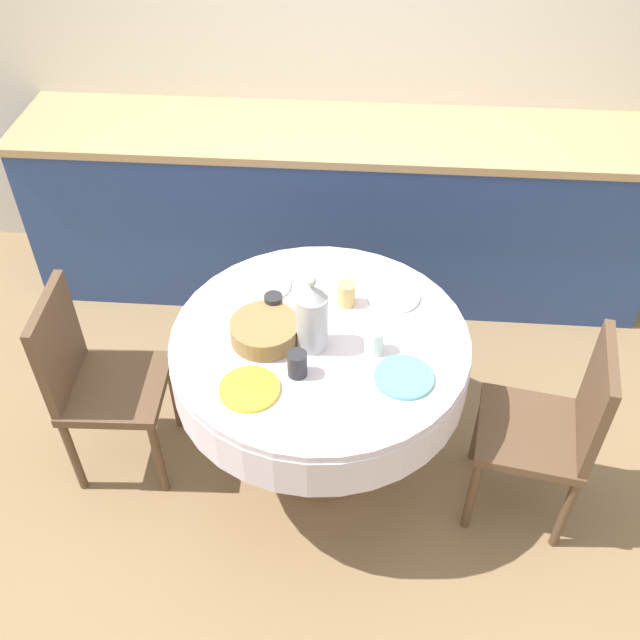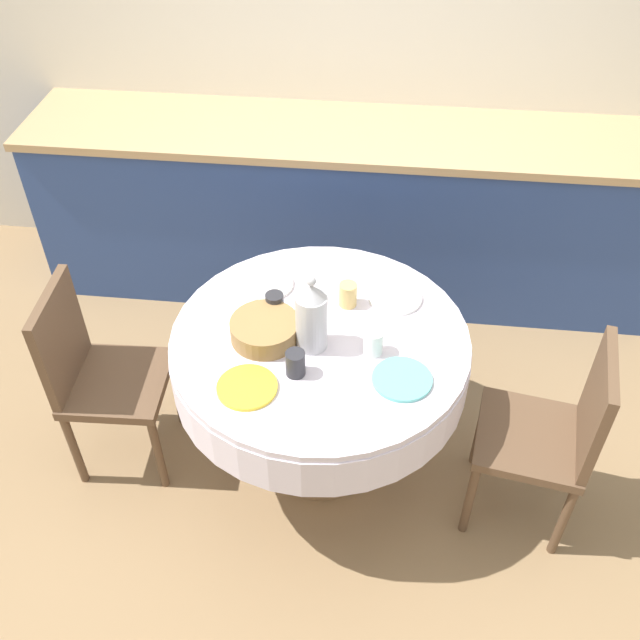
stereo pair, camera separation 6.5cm
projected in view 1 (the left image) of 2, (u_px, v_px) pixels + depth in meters
ground_plane at (320, 459)px, 3.17m from camera, size 12.00×12.00×0.00m
wall_back at (345, 30)px, 3.49m from camera, size 7.00×0.05×2.60m
kitchen_counter at (338, 210)px, 3.80m from camera, size 3.24×0.64×0.94m
dining_table at (320, 360)px, 2.75m from camera, size 1.14×1.14×0.76m
chair_left at (554, 425)px, 2.67m from camera, size 0.46×0.46×0.89m
chair_right at (94, 376)px, 2.86m from camera, size 0.42×0.42×0.89m
plate_near_left at (249, 389)px, 2.46m from camera, size 0.21×0.21×0.01m
cup_near_left at (297, 364)px, 2.49m from camera, size 0.07×0.07×0.10m
plate_near_right at (404, 377)px, 2.50m from camera, size 0.21×0.21×0.01m
cup_near_right at (374, 341)px, 2.57m from camera, size 0.07×0.07×0.10m
plate_far_left at (265, 285)px, 2.88m from camera, size 0.21×0.21×0.01m
cup_far_left at (274, 306)px, 2.72m from camera, size 0.07×0.07×0.10m
plate_far_right at (393, 296)px, 2.83m from camera, size 0.21×0.21×0.01m
cup_far_right at (346, 294)px, 2.77m from camera, size 0.07×0.07×0.10m
coffee_carafe at (312, 317)px, 2.54m from camera, size 0.12×0.12×0.32m
bread_basket at (265, 331)px, 2.63m from camera, size 0.26×0.26×0.08m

